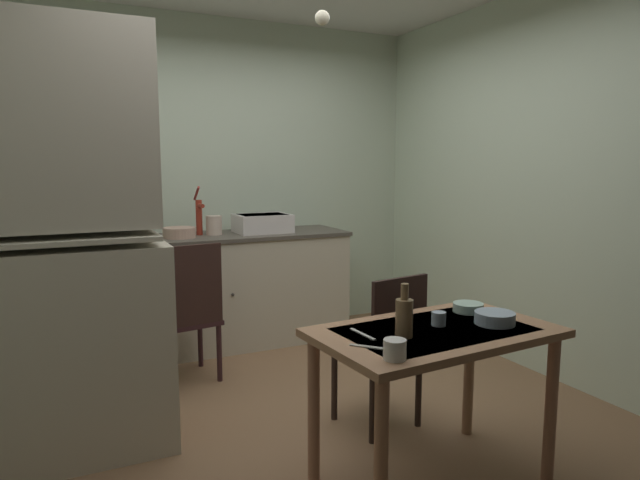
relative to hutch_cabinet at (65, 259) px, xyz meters
name	(u,v)px	position (x,y,z in m)	size (l,w,h in m)	color
ground_plane	(303,409)	(1.26, -0.08, -1.01)	(4.52, 4.52, 0.00)	#8A6546
wall_back	(219,180)	(1.26, 1.69, 0.33)	(3.62, 0.10, 2.69)	silver
wall_right	(534,183)	(3.07, -0.08, 0.33)	(0.10, 3.55, 2.69)	silver
hutch_cabinet	(65,259)	(0.00, 0.00, 0.00)	(0.96, 0.60, 2.15)	beige
counter_cabinet	(249,287)	(1.39, 1.32, -0.55)	(1.60, 0.64, 0.91)	beige
sink_basin	(262,223)	(1.52, 1.32, -0.02)	(0.44, 0.34, 0.15)	white
hand_pump	(199,214)	(1.00, 1.37, 0.08)	(0.05, 0.27, 0.39)	maroon
mixing_bowl_counter	(179,233)	(0.82, 1.27, -0.05)	(0.25, 0.25, 0.08)	tan
stoneware_crock	(214,225)	(1.11, 1.33, -0.02)	(0.13, 0.13, 0.15)	beige
dining_table	(435,352)	(1.49, -1.05, -0.38)	(1.13, 0.72, 0.74)	tan
chair_far_side	(384,347)	(1.58, -0.49, -0.54)	(0.46, 0.46, 0.88)	#2E211C
chair_by_counter	(189,312)	(0.74, 0.64, -0.52)	(0.45, 0.45, 0.96)	#351D21
serving_bowl_wide	(468,307)	(1.83, -0.88, -0.25)	(0.15, 0.15, 0.04)	#ADD1C1
soup_bowl_small	(495,318)	(1.79, -1.10, -0.24)	(0.19, 0.19, 0.06)	#9EB2C6
teacup_cream	(395,349)	(1.11, -1.30, -0.23)	(0.09, 0.09, 0.08)	white
teacup_mint	(439,319)	(1.54, -1.01, -0.24)	(0.07, 0.07, 0.06)	#9EB2C6
glass_bottle	(404,316)	(1.30, -1.08, -0.18)	(0.08, 0.08, 0.24)	olive
table_knife	(363,334)	(1.15, -0.98, -0.27)	(0.19, 0.02, 0.01)	silver
teaspoon_near_bowl	(368,347)	(1.09, -1.14, -0.27)	(0.15, 0.02, 0.01)	beige
pendant_bulb	(322,18)	(1.32, -0.22, 1.25)	(0.08, 0.08, 0.08)	#F9EFCC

